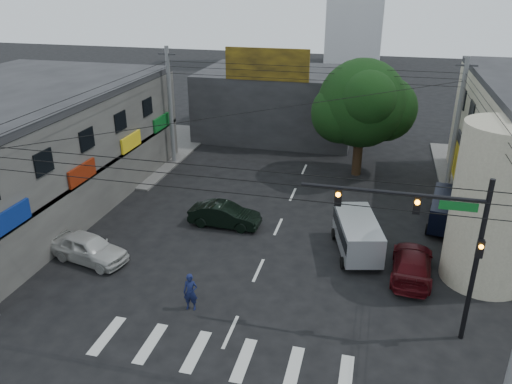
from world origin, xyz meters
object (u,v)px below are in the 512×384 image
at_px(utility_pole_far_right, 457,125).
at_px(white_compact, 89,248).
at_px(traffic_gantry, 435,232).
at_px(traffic_officer, 191,292).
at_px(maroon_sedan, 412,264).
at_px(dark_sedan, 225,215).
at_px(utility_pole_far_left, 170,107).
at_px(navy_van, 447,212).
at_px(street_tree, 362,104).
at_px(silver_minivan, 357,237).

relative_size(utility_pole_far_right, white_compact, 1.95).
distance_m(traffic_gantry, traffic_officer, 10.80).
relative_size(maroon_sedan, traffic_officer, 2.74).
bearing_deg(dark_sedan, traffic_officer, -171.58).
xyz_separation_m(utility_pole_far_left, maroon_sedan, (18.10, -12.60, -3.90)).
bearing_deg(navy_van, street_tree, 46.91).
bearing_deg(silver_minivan, traffic_gantry, -167.26).
distance_m(white_compact, silver_minivan, 14.36).
height_order(utility_pole_far_left, utility_pole_far_right, same).
height_order(maroon_sedan, navy_van, navy_van).
relative_size(traffic_gantry, dark_sedan, 1.65).
bearing_deg(white_compact, navy_van, -52.00).
xyz_separation_m(white_compact, traffic_officer, (6.76, -2.65, 0.15)).
xyz_separation_m(utility_pole_far_left, navy_van, (20.29, -6.36, -3.67)).
xyz_separation_m(street_tree, maroon_sedan, (3.60, -13.60, -4.77)).
bearing_deg(utility_pole_far_right, dark_sedan, -144.89).
bearing_deg(traffic_officer, white_compact, 152.07).
distance_m(utility_pole_far_right, navy_van, 7.38).
bearing_deg(silver_minivan, white_compact, 93.09).
bearing_deg(white_compact, street_tree, -25.93).
height_order(street_tree, silver_minivan, street_tree).
bearing_deg(utility_pole_far_right, traffic_gantry, -98.94).
height_order(street_tree, traffic_gantry, street_tree).
distance_m(silver_minivan, navy_van, 6.82).
distance_m(street_tree, traffic_gantry, 18.42).
distance_m(utility_pole_far_left, navy_van, 21.58).
relative_size(utility_pole_far_left, utility_pole_far_right, 1.00).
height_order(traffic_gantry, utility_pole_far_left, utility_pole_far_left).
bearing_deg(street_tree, utility_pole_far_left, -176.05).
height_order(utility_pole_far_right, white_compact, utility_pole_far_right).
xyz_separation_m(traffic_gantry, traffic_officer, (-10.02, -0.87, -3.93)).
xyz_separation_m(white_compact, maroon_sedan, (16.56, 2.62, -0.05)).
xyz_separation_m(navy_van, traffic_officer, (-11.99, -11.52, -0.03)).
height_order(dark_sedan, silver_minivan, silver_minivan).
xyz_separation_m(traffic_gantry, dark_sedan, (-11.01, 7.38, -4.12)).
relative_size(white_compact, traffic_officer, 2.61).
xyz_separation_m(utility_pole_far_left, traffic_officer, (8.30, -17.88, -3.70)).
bearing_deg(maroon_sedan, silver_minivan, -26.42).
bearing_deg(street_tree, utility_pole_far_right, -8.75).
distance_m(white_compact, traffic_officer, 7.26).
relative_size(street_tree, utility_pole_far_left, 0.95).
bearing_deg(utility_pole_far_right, street_tree, 171.25).
height_order(utility_pole_far_right, maroon_sedan, utility_pole_far_right).
height_order(white_compact, maroon_sedan, white_compact).
distance_m(utility_pole_far_right, silver_minivan, 12.89).
bearing_deg(street_tree, maroon_sedan, -75.18).
height_order(traffic_gantry, traffic_officer, traffic_gantry).
relative_size(street_tree, traffic_officer, 4.83).
bearing_deg(utility_pole_far_right, navy_van, -96.37).
relative_size(dark_sedan, navy_van, 0.90).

